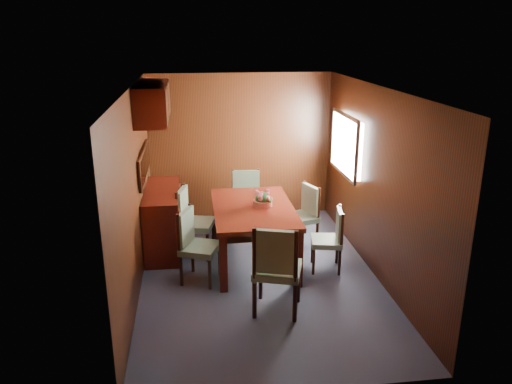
{
  "coord_description": "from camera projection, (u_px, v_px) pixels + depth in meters",
  "views": [
    {
      "loc": [
        -0.8,
        -5.81,
        3.05
      ],
      "look_at": [
        0.0,
        0.26,
        1.05
      ],
      "focal_mm": 35.0,
      "sensor_mm": 36.0,
      "label": 1
    }
  ],
  "objects": [
    {
      "name": "chair_left_near",
      "position": [
        194.0,
        241.0,
        6.23
      ],
      "size": [
        0.57,
        0.58,
        0.95
      ],
      "rotation": [
        0.0,
        0.0,
        -1.95
      ],
      "color": "black",
      "rests_on": "ground"
    },
    {
      "name": "chair_foot",
      "position": [
        246.0,
        198.0,
        7.82
      ],
      "size": [
        0.49,
        0.47,
        0.97
      ],
      "rotation": [
        0.0,
        0.0,
        3.07
      ],
      "color": "black",
      "rests_on": "ground"
    },
    {
      "name": "chair_head",
      "position": [
        276.0,
        265.0,
        5.45
      ],
      "size": [
        0.63,
        0.62,
        1.08
      ],
      "rotation": [
        0.0,
        0.0,
        -0.3
      ],
      "color": "black",
      "rests_on": "ground"
    },
    {
      "name": "dining_table",
      "position": [
        253.0,
        214.0,
        6.7
      ],
      "size": [
        1.06,
        1.7,
        0.8
      ],
      "rotation": [
        0.0,
        0.0,
        -0.0
      ],
      "color": "#360C06",
      "rests_on": "ground"
    },
    {
      "name": "flower_centerpiece",
      "position": [
        263.0,
        196.0,
        6.65
      ],
      "size": [
        0.28,
        0.28,
        0.28
      ],
      "color": "#C0533A",
      "rests_on": "dining_table"
    },
    {
      "name": "ground",
      "position": [
        259.0,
        274.0,
        6.53
      ],
      "size": [
        4.5,
        4.5,
        0.0
      ],
      "primitive_type": "plane",
      "color": "#313443",
      "rests_on": "ground"
    },
    {
      "name": "sideboard",
      "position": [
        163.0,
        219.0,
        7.17
      ],
      "size": [
        0.48,
        1.4,
        0.9
      ],
      "primitive_type": "cube",
      "color": "#360C06",
      "rests_on": "ground"
    },
    {
      "name": "chair_right_near",
      "position": [
        332.0,
        236.0,
        6.54
      ],
      "size": [
        0.46,
        0.47,
        0.85
      ],
      "rotation": [
        0.0,
        0.0,
        1.38
      ],
      "color": "black",
      "rests_on": "ground"
    },
    {
      "name": "room_shell",
      "position": [
        247.0,
        147.0,
        6.32
      ],
      "size": [
        3.06,
        4.52,
        2.41
      ],
      "color": "black",
      "rests_on": "ground"
    },
    {
      "name": "chair_left_far",
      "position": [
        191.0,
        218.0,
        6.94
      ],
      "size": [
        0.55,
        0.56,
        0.99
      ],
      "rotation": [
        0.0,
        0.0,
        -1.81
      ],
      "color": "black",
      "rests_on": "ground"
    },
    {
      "name": "chair_right_far",
      "position": [
        304.0,
        212.0,
        7.31
      ],
      "size": [
        0.54,
        0.55,
        0.91
      ],
      "rotation": [
        0.0,
        0.0,
        1.93
      ],
      "color": "black",
      "rests_on": "ground"
    }
  ]
}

